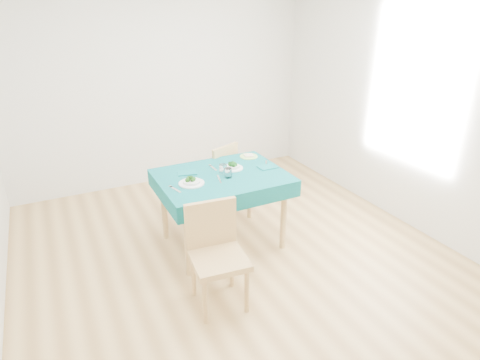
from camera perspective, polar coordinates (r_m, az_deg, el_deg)
name	(u,v)px	position (r m, az deg, el deg)	size (l,w,h in m)	color
room_shell	(240,125)	(3.33, 0.00, 7.86)	(4.02, 4.52, 2.73)	#A27B43
table	(222,210)	(4.01, -2.51, -4.25)	(1.20, 0.91, 0.76)	#085558
chair_near	(219,249)	(3.15, -3.07, -9.74)	(0.42, 0.46, 1.05)	tan
chair_far	(215,175)	(4.60, -3.58, 0.78)	(0.37, 0.41, 0.94)	tan
bowl_near	(191,180)	(3.66, -6.93, -0.04)	(0.24, 0.24, 0.07)	white
bowl_far	(233,166)	(3.98, -1.04, 2.04)	(0.20, 0.20, 0.06)	white
fork_near	(175,189)	(3.58, -9.16, -1.34)	(0.02, 0.17, 0.00)	silver
knife_near	(219,179)	(3.75, -2.97, 0.14)	(0.01, 0.20, 0.00)	silver
fork_far	(213,168)	(4.01, -3.83, 1.74)	(0.02, 0.16, 0.00)	silver
knife_far	(266,164)	(4.10, 3.74, 2.22)	(0.02, 0.23, 0.00)	silver
napkin_near	(187,173)	(3.91, -7.53, 1.03)	(0.18, 0.13, 0.01)	#0B5F62
napkin_far	(268,167)	(4.03, 3.99, 1.88)	(0.19, 0.13, 0.01)	#0B5F62
tumbler_center	(223,169)	(3.85, -2.43, 1.54)	(0.08, 0.08, 0.10)	white
tumbler_side	(228,173)	(3.77, -1.70, 1.02)	(0.07, 0.07, 0.09)	white
side_plate	(249,156)	(4.30, 1.24, 3.38)	(0.19, 0.19, 0.01)	#A9E56F
bread_slice	(249,155)	(4.30, 1.25, 3.52)	(0.09, 0.09, 0.01)	beige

